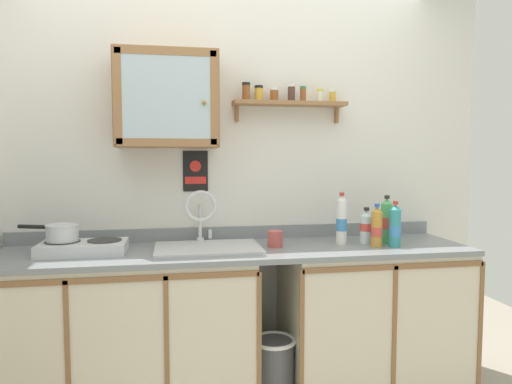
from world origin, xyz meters
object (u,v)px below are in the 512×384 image
(saucepan, at_px, (61,232))
(bottle_juice_amber_2, at_px, (377,228))
(bottle_detergent_teal_4, at_px, (395,227))
(warning_sign, at_px, (195,171))
(wall_cabinet, at_px, (167,100))
(hot_plate_stove, at_px, (83,247))
(bottle_opaque_white_0, at_px, (342,221))
(mug, at_px, (275,239))
(bottle_water_clear_1, at_px, (366,227))
(trash_bin, at_px, (274,377))
(sink, at_px, (207,251))
(bottle_soda_green_3, at_px, (386,221))

(saucepan, xyz_separation_m, bottle_juice_amber_2, (1.75, -0.12, -0.01))
(bottle_detergent_teal_4, bearing_deg, warning_sign, 159.81)
(bottle_juice_amber_2, bearing_deg, wall_cabinet, 167.47)
(hot_plate_stove, xyz_separation_m, saucepan, (-0.11, 0.02, 0.08))
(bottle_opaque_white_0, relative_size, mug, 2.42)
(saucepan, xyz_separation_m, bottle_water_clear_1, (1.73, -0.01, -0.02))
(saucepan, distance_m, bottle_opaque_white_0, 1.57)
(bottle_juice_amber_2, bearing_deg, hot_plate_stove, 176.57)
(hot_plate_stove, distance_m, warning_sign, 0.79)
(hot_plate_stove, height_order, trash_bin, hot_plate_stove)
(sink, distance_m, bottle_juice_amber_2, 0.99)
(saucepan, bearing_deg, warning_sign, 20.11)
(hot_plate_stove, relative_size, bottle_soda_green_3, 1.57)
(hot_plate_stove, distance_m, bottle_juice_amber_2, 1.64)
(bottle_water_clear_1, xyz_separation_m, bottle_soda_green_3, (0.12, -0.02, 0.03))
(bottle_opaque_white_0, relative_size, warning_sign, 1.24)
(bottle_soda_green_3, xyz_separation_m, mug, (-0.68, 0.01, -0.09))
(bottle_juice_amber_2, relative_size, wall_cabinet, 0.43)
(sink, relative_size, bottle_detergent_teal_4, 2.24)
(bottle_detergent_teal_4, bearing_deg, sink, 171.76)
(bottle_soda_green_3, height_order, trash_bin, bottle_soda_green_3)
(bottle_water_clear_1, distance_m, warning_sign, 1.09)
(bottle_opaque_white_0, bearing_deg, bottle_soda_green_3, -4.72)
(sink, xyz_separation_m, mug, (0.39, -0.03, 0.07))
(trash_bin, bearing_deg, bottle_juice_amber_2, 4.94)
(sink, bearing_deg, saucepan, -179.23)
(bottle_opaque_white_0, xyz_separation_m, bottle_water_clear_1, (0.15, -0.00, -0.04))
(bottle_detergent_teal_4, height_order, warning_sign, warning_sign)
(saucepan, xyz_separation_m, bottle_detergent_teal_4, (1.85, -0.14, 0.00))
(sink, relative_size, bottle_juice_amber_2, 2.39)
(bottle_opaque_white_0, xyz_separation_m, bottle_soda_green_3, (0.27, -0.02, -0.01))
(bottle_juice_amber_2, height_order, bottle_soda_green_3, bottle_soda_green_3)
(wall_cabinet, bearing_deg, bottle_juice_amber_2, -12.53)
(hot_plate_stove, height_order, bottle_detergent_teal_4, bottle_detergent_teal_4)
(mug, xyz_separation_m, trash_bin, (-0.04, -0.15, -0.75))
(sink, relative_size, saucepan, 1.79)
(bottle_juice_amber_2, bearing_deg, warning_sign, 159.25)
(bottle_water_clear_1, bearing_deg, bottle_opaque_white_0, 179.21)
(bottle_opaque_white_0, relative_size, bottle_detergent_teal_4, 1.16)
(sink, xyz_separation_m, trash_bin, (0.35, -0.18, -0.68))
(sink, bearing_deg, bottle_water_clear_1, -1.48)
(bottle_detergent_teal_4, bearing_deg, bottle_soda_green_3, 89.50)
(bottle_soda_green_3, distance_m, trash_bin, 1.11)
(hot_plate_stove, distance_m, bottle_opaque_white_0, 1.46)
(bottle_detergent_teal_4, height_order, wall_cabinet, wall_cabinet)
(sink, relative_size, bottle_opaque_white_0, 1.93)
(bottle_opaque_white_0, relative_size, bottle_water_clear_1, 1.42)
(hot_plate_stove, height_order, saucepan, saucepan)
(bottle_detergent_teal_4, relative_size, trash_bin, 0.58)
(sink, distance_m, saucepan, 0.79)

